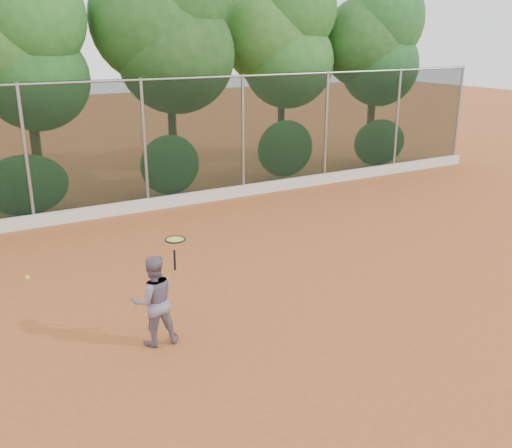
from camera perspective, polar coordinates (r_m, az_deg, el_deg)
ground at (r=10.14m, az=2.84°, el=-8.27°), size 80.00×80.00×0.00m
concrete_curb at (r=15.87m, az=-10.51°, el=1.97°), size 24.00×0.20×0.30m
tennis_player at (r=8.85m, az=-10.18°, el=-7.54°), size 0.75×0.61×1.44m
chainlink_fence at (r=15.66m, az=-11.10°, el=8.14°), size 24.09×0.09×3.50m
foliage_backdrop at (r=17.16m, az=-15.72°, el=17.23°), size 23.70×3.63×7.55m
tennis_racket at (r=8.53m, az=-8.09°, el=-1.79°), size 0.35×0.35×0.53m
tennis_ball_in_flight at (r=8.32m, az=-21.89°, el=-4.99°), size 0.06×0.06×0.06m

